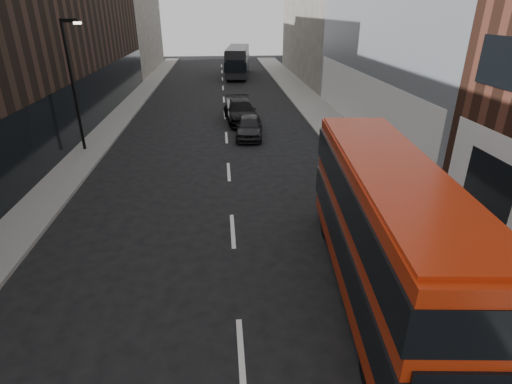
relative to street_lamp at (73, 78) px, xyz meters
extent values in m
cube|color=slate|center=(15.72, 7.00, -4.11)|extent=(3.00, 80.00, 0.15)
cube|color=slate|center=(0.22, 7.00, -4.11)|extent=(2.00, 80.00, 0.15)
cube|color=silver|center=(17.37, 3.00, -2.28)|extent=(0.35, 21.00, 3.80)
cube|color=black|center=(-3.28, 12.00, 2.82)|extent=(5.00, 24.00, 14.00)
cube|color=#5E5953|center=(-3.28, 34.00, 2.32)|extent=(5.00, 20.00, 13.00)
cylinder|color=black|center=(-0.08, 0.00, -0.53)|extent=(0.16, 0.16, 7.00)
cube|color=black|center=(0.32, 0.00, 2.87)|extent=(0.90, 0.15, 0.18)
cube|color=#FFF2CC|center=(0.72, 0.00, 2.75)|extent=(0.35, 0.22, 0.12)
cube|color=#AE260A|center=(12.27, -13.88, -2.04)|extent=(3.17, 9.98, 3.57)
cube|color=black|center=(12.27, -13.88, -2.62)|extent=(3.30, 10.04, 0.98)
cube|color=black|center=(12.27, -13.88, -1.10)|extent=(3.30, 10.04, 0.98)
cube|color=black|center=(12.75, -8.97, -2.49)|extent=(1.89, 0.26, 1.25)
cube|color=#AE260A|center=(12.27, -13.88, -0.23)|extent=(3.05, 9.58, 0.12)
cylinder|color=black|center=(11.61, -10.66, -3.73)|extent=(0.35, 0.91, 0.89)
cylinder|color=black|center=(13.53, -10.85, -3.73)|extent=(0.35, 0.91, 0.89)
cylinder|color=black|center=(11.00, -16.91, -3.73)|extent=(0.35, 0.91, 0.89)
cylinder|color=black|center=(12.92, -17.10, -3.73)|extent=(0.35, 0.91, 0.89)
cube|color=black|center=(10.19, 28.00, -2.31)|extent=(3.45, 10.72, 2.97)
cube|color=black|center=(10.19, 28.00, -2.51)|extent=(3.57, 10.78, 1.05)
cube|color=black|center=(9.65, 22.73, -2.36)|extent=(2.03, 0.29, 1.34)
cube|color=black|center=(10.73, 33.27, -2.36)|extent=(2.03, 0.29, 1.34)
cube|color=black|center=(10.19, 28.00, -0.80)|extent=(3.31, 10.29, 0.12)
cylinder|color=black|center=(9.49, 31.46, -3.70)|extent=(0.38, 0.98, 0.96)
cylinder|color=black|center=(11.57, 31.25, -3.70)|extent=(0.38, 0.98, 0.96)
cylinder|color=black|center=(8.81, 24.75, -3.70)|extent=(0.38, 0.98, 0.96)
cylinder|color=black|center=(10.89, 24.54, -3.70)|extent=(0.38, 0.98, 0.96)
imported|color=black|center=(9.71, 2.00, -3.49)|extent=(2.03, 4.22, 1.39)
imported|color=gray|center=(9.15, 6.65, -3.47)|extent=(1.62, 4.36, 1.42)
imported|color=black|center=(9.37, 6.00, -3.40)|extent=(2.60, 5.51, 1.55)
camera|label=1|loc=(7.96, -23.03, 3.40)|focal=28.00mm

